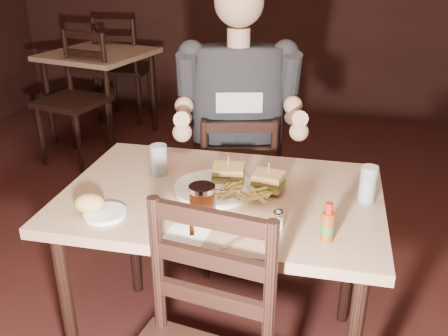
% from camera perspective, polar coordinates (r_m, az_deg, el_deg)
% --- Properties ---
extents(room_shell, '(7.00, 7.00, 7.00)m').
position_cam_1_polar(room_shell, '(1.52, 7.01, 15.83)').
color(room_shell, black).
rests_on(room_shell, ground).
extents(main_table, '(1.20, 0.81, 0.77)m').
position_cam_1_polar(main_table, '(1.90, -0.29, -5.11)').
color(main_table, tan).
rests_on(main_table, ground).
extents(bg_table, '(0.97, 0.97, 0.77)m').
position_cam_1_polar(bg_table, '(4.52, -14.09, 11.64)').
color(bg_table, tan).
rests_on(bg_table, ground).
extents(chair_far, '(0.49, 0.52, 0.88)m').
position_cam_1_polar(chair_far, '(2.63, 1.47, -2.41)').
color(chair_far, black).
rests_on(chair_far, ground).
extents(bg_chair_far, '(0.48, 0.53, 1.00)m').
position_cam_1_polar(bg_chair_far, '(5.05, -11.31, 11.08)').
color(bg_chair_far, black).
rests_on(bg_chair_far, ground).
extents(bg_chair_near, '(0.57, 0.60, 1.00)m').
position_cam_1_polar(bg_chair_near, '(4.09, -16.98, 7.37)').
color(bg_chair_near, black).
rests_on(bg_chair_near, ground).
extents(diner, '(0.69, 0.59, 1.04)m').
position_cam_1_polar(diner, '(2.38, 1.67, 8.55)').
color(diner, '#28272B').
rests_on(diner, chair_far).
extents(dinner_plate, '(0.30, 0.30, 0.02)m').
position_cam_1_polar(dinner_plate, '(1.87, -1.13, -2.47)').
color(dinner_plate, white).
rests_on(dinner_plate, main_table).
extents(sandwich_left, '(0.13, 0.11, 0.10)m').
position_cam_1_polar(sandwich_left, '(1.90, 0.51, -0.04)').
color(sandwich_left, tan).
rests_on(sandwich_left, dinner_plate).
extents(sandwich_right, '(0.12, 0.11, 0.10)m').
position_cam_1_polar(sandwich_right, '(1.85, 5.12, -0.95)').
color(sandwich_right, tan).
rests_on(sandwich_right, dinner_plate).
extents(fries_pile, '(0.23, 0.17, 0.04)m').
position_cam_1_polar(fries_pile, '(1.79, 2.01, -2.75)').
color(fries_pile, '#EACC71').
rests_on(fries_pile, dinner_plate).
extents(ketchup_dollop, '(0.04, 0.04, 0.01)m').
position_cam_1_polar(ketchup_dollop, '(1.88, 0.42, -1.72)').
color(ketchup_dollop, maroon).
rests_on(ketchup_dollop, dinner_plate).
extents(glass_left, '(0.07, 0.07, 0.12)m').
position_cam_1_polar(glass_left, '(2.00, -7.43, 0.94)').
color(glass_left, silver).
rests_on(glass_left, main_table).
extents(glass_right, '(0.06, 0.06, 0.14)m').
position_cam_1_polar(glass_right, '(1.84, 16.12, -1.82)').
color(glass_right, silver).
rests_on(glass_right, main_table).
extents(hot_sauce, '(0.04, 0.04, 0.13)m').
position_cam_1_polar(hot_sauce, '(1.58, 11.79, -6.07)').
color(hot_sauce, maroon).
rests_on(hot_sauce, main_table).
extents(salt_shaker, '(0.04, 0.04, 0.07)m').
position_cam_1_polar(salt_shaker, '(1.63, 6.20, -5.89)').
color(salt_shaker, white).
rests_on(salt_shaker, main_table).
extents(syrup_dispenser, '(0.09, 0.09, 0.11)m').
position_cam_1_polar(syrup_dispenser, '(1.68, -2.51, -3.82)').
color(syrup_dispenser, maroon).
rests_on(syrup_dispenser, main_table).
extents(napkin, '(0.15, 0.14, 0.00)m').
position_cam_1_polar(napkin, '(1.60, -4.41, -7.75)').
color(napkin, white).
rests_on(napkin, main_table).
extents(knife, '(0.08, 0.23, 0.01)m').
position_cam_1_polar(knife, '(1.69, -3.78, -5.68)').
color(knife, silver).
rests_on(knife, napkin).
extents(fork, '(0.09, 0.12, 0.00)m').
position_cam_1_polar(fork, '(1.57, 1.71, -8.17)').
color(fork, silver).
rests_on(fork, napkin).
extents(side_plate, '(0.14, 0.14, 0.01)m').
position_cam_1_polar(side_plate, '(1.75, -13.40, -5.19)').
color(side_plate, white).
rests_on(side_plate, main_table).
extents(bread_roll, '(0.11, 0.09, 0.06)m').
position_cam_1_polar(bread_roll, '(1.76, -15.12, -3.90)').
color(bread_roll, tan).
rests_on(bread_roll, side_plate).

